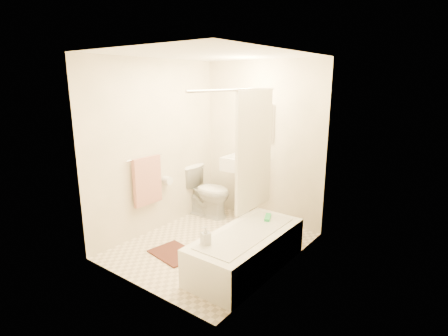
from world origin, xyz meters
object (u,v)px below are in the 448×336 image
Objects in this scene: toilet at (207,191)px; soap_bottle at (206,236)px; bath_mat at (174,253)px; bathtub at (247,250)px; sink at (244,186)px.

toilet is 1.94m from soap_bottle.
toilet reaches higher than bath_mat.
soap_bottle reaches higher than bathtub.
soap_bottle is at bearing -144.39° from toilet.
toilet is at bearing 112.01° from bath_mat.
soap_bottle is (-0.19, -0.50, 0.32)m from bathtub.
bath_mat is (-0.90, -0.27, -0.21)m from bathtub.
sink is 5.49× the size of soap_bottle.
bathtub is 0.62m from soap_bottle.
bath_mat is (0.51, -1.27, -0.38)m from toilet.
soap_bottle is at bearing -17.78° from bath_mat.
bath_mat is (-0.07, -1.44, -0.54)m from sink.
soap_bottle is (0.64, -1.67, -0.01)m from sink.
sink is at bearing 111.08° from soap_bottle.
toilet is at bearing 144.73° from bathtub.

